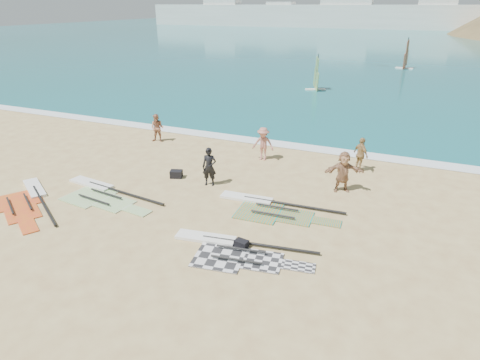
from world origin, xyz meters
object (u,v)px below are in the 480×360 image
at_px(rig_grey, 230,249).
at_px(beachgoer_right, 343,172).
at_px(rig_red, 28,199).
at_px(rig_orange, 267,207).
at_px(gear_bag_far, 241,244).
at_px(beachgoer_back, 361,155).
at_px(person_wetsuit, 209,167).
at_px(rig_green, 101,193).
at_px(beachgoer_mid, 263,144).
at_px(beachgoer_left, 157,128).
at_px(gear_bag_near, 176,174).

height_order(rig_grey, beachgoer_right, beachgoer_right).
relative_size(rig_grey, rig_red, 1.10).
height_order(rig_grey, rig_orange, rig_orange).
bearing_deg(gear_bag_far, beachgoer_back, 72.64).
bearing_deg(person_wetsuit, beachgoer_right, 2.70).
relative_size(rig_green, gear_bag_far, 12.15).
height_order(rig_red, person_wetsuit, person_wetsuit).
distance_m(beachgoer_mid, beachgoer_back, 5.40).
height_order(beachgoer_left, beachgoer_mid, beachgoer_mid).
xyz_separation_m(rig_orange, beachgoer_back, (3.11, 6.03, 0.88)).
bearing_deg(rig_green, beachgoer_left, 111.06).
distance_m(rig_red, beachgoer_left, 9.72).
xyz_separation_m(rig_orange, gear_bag_near, (-5.49, 1.34, 0.14)).
xyz_separation_m(beachgoer_left, beachgoer_right, (12.43, -2.94, 0.09)).
bearing_deg(rig_green, beachgoer_mid, 60.07).
bearing_deg(beachgoer_back, rig_grey, 116.23).
bearing_deg(beachgoer_mid, beachgoer_right, -30.28).
bearing_deg(rig_red, gear_bag_near, 77.23).
distance_m(rig_green, beachgoer_left, 8.06).
bearing_deg(rig_green, gear_bag_near, 60.47).
xyz_separation_m(person_wetsuit, beachgoer_mid, (1.20, 4.37, -0.00)).
bearing_deg(rig_grey, beachgoer_back, 62.95).
xyz_separation_m(person_wetsuit, beachgoer_left, (-6.26, 4.82, -0.06)).
height_order(rig_orange, person_wetsuit, person_wetsuit).
xyz_separation_m(rig_red, person_wetsuit, (6.91, 4.85, 0.92)).
xyz_separation_m(beachgoer_back, beachgoer_right, (-0.42, -2.96, 0.07)).
bearing_deg(rig_orange, rig_red, -163.67).
bearing_deg(gear_bag_far, beachgoer_mid, 105.32).
distance_m(rig_grey, gear_bag_near, 7.33).
height_order(person_wetsuit, beachgoer_mid, person_wetsuit).
bearing_deg(rig_orange, beachgoer_right, 45.67).
bearing_deg(rig_grey, gear_bag_far, 35.78).
height_order(rig_green, gear_bag_near, gear_bag_near).
bearing_deg(rig_grey, rig_orange, 79.15).
bearing_deg(rig_green, rig_grey, -6.93).
xyz_separation_m(gear_bag_far, beachgoer_back, (2.93, 9.39, 0.79)).
bearing_deg(beachgoer_left, person_wetsuit, -49.83).
relative_size(gear_bag_near, beachgoer_right, 0.30).
bearing_deg(gear_bag_near, beachgoer_right, 11.98).
bearing_deg(beachgoer_right, rig_orange, -154.87).
distance_m(rig_grey, person_wetsuit, 5.96).
bearing_deg(person_wetsuit, rig_green, -159.92).
distance_m(beachgoer_left, beachgoer_mid, 7.48).
bearing_deg(beachgoer_right, beachgoer_left, 143.10).
distance_m(rig_orange, beachgoer_left, 11.47).
relative_size(gear_bag_far, person_wetsuit, 0.25).
relative_size(rig_green, beachgoer_right, 2.96).
bearing_deg(rig_orange, beachgoer_back, 59.63).
relative_size(rig_green, rig_red, 1.17).
relative_size(rig_orange, person_wetsuit, 2.97).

